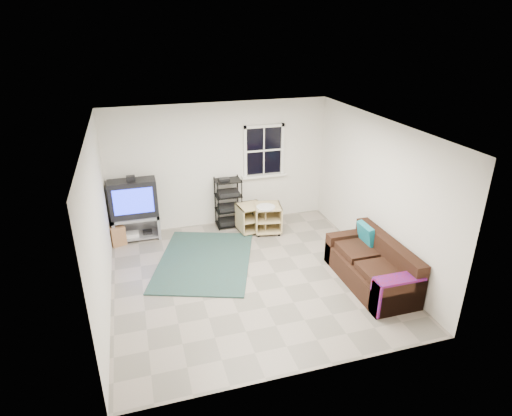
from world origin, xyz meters
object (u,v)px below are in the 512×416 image
object	(u,v)px
side_table_right	(267,216)
sofa	(373,267)
tv_unit	(134,205)
av_rack	(228,206)
side_table_left	(250,217)

from	to	relation	value
side_table_right	sofa	xyz separation A→B (m)	(1.08, -2.35, -0.05)
tv_unit	av_rack	size ratio (longest dim) A/B	1.24
side_table_left	side_table_right	world-z (taller)	side_table_right
tv_unit	side_table_left	distance (m)	2.34
side_table_left	sofa	distance (m)	2.86
side_table_left	side_table_right	size ratio (longest dim) A/B	0.94
side_table_left	sofa	bearing A→B (deg)	-60.18
side_table_left	side_table_right	xyz separation A→B (m)	(0.34, -0.14, 0.03)
tv_unit	av_rack	distance (m)	1.93
av_rack	side_table_left	xyz separation A→B (m)	(0.37, -0.35, -0.16)
sofa	side_table_left	bearing A→B (deg)	119.82
av_rack	sofa	distance (m)	3.35
tv_unit	sofa	bearing A→B (deg)	-37.08
av_rack	sofa	world-z (taller)	av_rack
tv_unit	side_table_left	world-z (taller)	tv_unit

